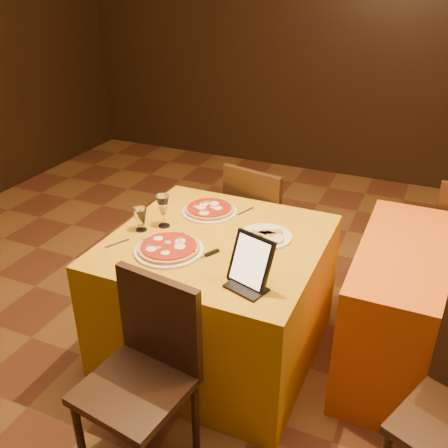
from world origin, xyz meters
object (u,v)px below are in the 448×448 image
at_px(chair_main_far, 266,225).
at_px(pizza_far, 209,210).
at_px(pizza_near, 169,249).
at_px(chair_main_near, 135,388).
at_px(main_table, 217,297).
at_px(water_glass, 141,220).
at_px(tablet, 251,261).
at_px(wine_glass, 163,211).

distance_m(chair_main_far, pizza_far, 0.64).
bearing_deg(pizza_near, chair_main_near, -74.75).
xyz_separation_m(chair_main_far, pizza_near, (-0.17, -1.02, 0.31)).
bearing_deg(main_table, pizza_near, -128.27).
bearing_deg(chair_main_near, water_glass, 126.87).
bearing_deg(tablet, pizza_far, 147.45).
bearing_deg(tablet, water_glass, 179.87).
distance_m(chair_main_near, pizza_near, 0.72).
height_order(chair_main_far, water_glass, chair_main_far).
height_order(chair_main_near, tablet, tablet).
bearing_deg(chair_main_far, wine_glass, 79.48).
xyz_separation_m(chair_main_far, wine_glass, (-0.33, -0.79, 0.39)).
height_order(chair_main_far, pizza_far, chair_main_far).
height_order(wine_glass, water_glass, wine_glass).
bearing_deg(tablet, main_table, 152.60).
bearing_deg(wine_glass, pizza_far, 59.31).
bearing_deg(wine_glass, chair_main_near, -68.85).
relative_size(chair_main_far, pizza_far, 2.82).
bearing_deg(chair_main_near, pizza_far, 106.84).
bearing_deg(water_glass, pizza_near, -28.73).
relative_size(main_table, pizza_near, 3.11).
xyz_separation_m(pizza_near, pizza_far, (-0.01, 0.49, 0.00)).
height_order(chair_main_near, water_glass, chair_main_near).
xyz_separation_m(wine_glass, tablet, (0.64, -0.33, 0.03)).
bearing_deg(chair_main_far, chair_main_near, 102.21).
bearing_deg(main_table, tablet, -45.28).
height_order(chair_main_near, pizza_near, chair_main_near).
xyz_separation_m(pizza_far, wine_glass, (-0.15, -0.26, 0.08)).
xyz_separation_m(chair_main_near, wine_glass, (-0.33, 0.85, 0.39)).
distance_m(chair_main_near, water_glass, 0.94).
distance_m(pizza_near, pizza_far, 0.49).
relative_size(pizza_near, tablet, 1.45).
relative_size(chair_main_near, pizza_near, 2.57).
xyz_separation_m(pizza_far, water_glass, (-0.25, -0.35, 0.05)).
height_order(main_table, water_glass, water_glass).
bearing_deg(chair_main_near, tablet, 66.94).
bearing_deg(pizza_far, pizza_near, -89.39).
bearing_deg(water_glass, wine_glass, 44.93).
distance_m(chair_main_near, tablet, 0.74).
xyz_separation_m(main_table, pizza_near, (-0.17, -0.22, 0.39)).
bearing_deg(pizza_near, water_glass, 151.27).
bearing_deg(pizza_far, wine_glass, -120.69).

